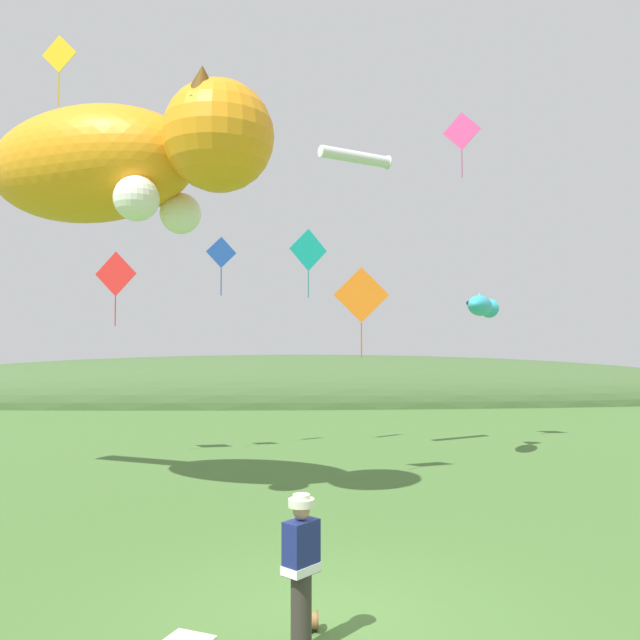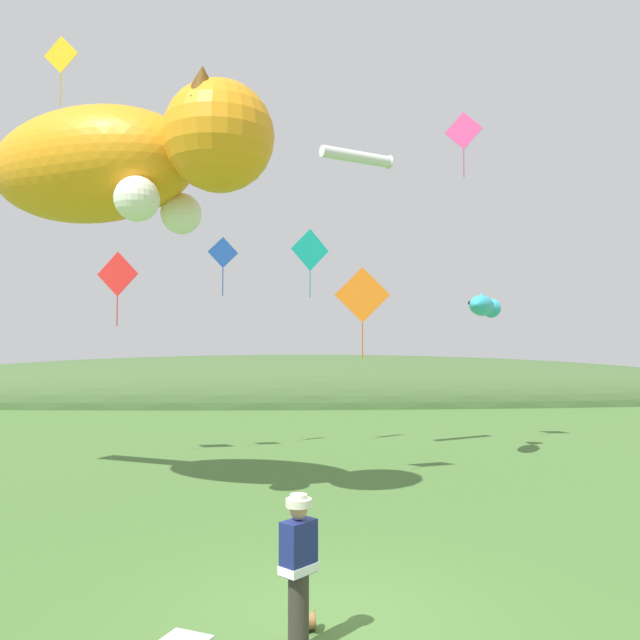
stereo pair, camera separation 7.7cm
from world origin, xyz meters
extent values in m
plane|color=#477033|center=(0.00, 0.00, 0.00)|extent=(120.00, 120.00, 0.00)
ellipsoid|color=#426033|center=(0.00, 30.64, 0.00)|extent=(61.51, 10.24, 5.78)
cylinder|color=#332D28|center=(-0.44, -0.75, 0.44)|extent=(0.24, 0.24, 0.88)
cube|color=navy|center=(-0.44, -0.75, 1.18)|extent=(0.45, 0.45, 0.60)
cube|color=white|center=(-0.44, -0.75, 0.94)|extent=(0.48, 0.48, 0.10)
sphere|color=tan|center=(-0.44, -0.75, 1.59)|extent=(0.20, 0.20, 0.20)
cylinder|color=beige|center=(-0.44, -0.75, 1.68)|extent=(0.30, 0.30, 0.09)
cylinder|color=beige|center=(-0.44, -0.75, 1.74)|extent=(0.20, 0.20, 0.07)
cylinder|color=olive|center=(-0.29, -0.23, 0.13)|extent=(0.12, 0.19, 0.19)
cylinder|color=brown|center=(-0.36, -0.23, 0.13)|extent=(0.02, 0.25, 0.25)
cylinder|color=brown|center=(-0.23, -0.23, 0.13)|extent=(0.02, 0.25, 0.25)
ellipsoid|color=orange|center=(-5.02, 5.99, 7.48)|extent=(5.97, 4.71, 2.52)
ellipsoid|color=white|center=(-4.79, 5.89, 7.03)|extent=(3.77, 2.81, 1.39)
sphere|color=orange|center=(-2.04, 4.64, 7.73)|extent=(2.27, 2.27, 2.27)
cone|color=#55330A|center=(-1.78, 5.21, 8.56)|extent=(1.07, 1.07, 0.76)
cone|color=#55330A|center=(-2.30, 4.07, 8.56)|extent=(1.07, 1.07, 0.76)
sphere|color=white|center=(-3.02, 5.92, 6.41)|extent=(0.91, 0.91, 0.91)
sphere|color=white|center=(-3.65, 4.53, 6.41)|extent=(0.91, 0.91, 0.91)
ellipsoid|color=#33B2CC|center=(5.16, 10.59, 4.67)|extent=(1.42, 1.85, 0.62)
cone|color=#33B2CC|center=(5.72, 11.61, 4.67)|extent=(0.82, 0.79, 0.62)
cone|color=#33B2CC|center=(5.14, 10.54, 4.94)|extent=(0.39, 0.39, 0.29)
sphere|color=black|center=(4.70, 10.19, 4.73)|extent=(0.14, 0.14, 0.14)
cylinder|color=white|center=(1.41, 10.89, 9.27)|extent=(2.34, 1.40, 0.36)
torus|color=white|center=(2.50, 11.43, 9.27)|extent=(0.25, 0.42, 0.44)
cube|color=#19BFBF|center=(0.03, 12.79, 6.67)|extent=(1.29, 0.65, 1.43)
cylinder|color=black|center=(0.03, 12.80, 6.67)|extent=(0.87, 0.44, 0.02)
cube|color=#118585|center=(0.03, 12.79, 5.51)|extent=(0.03, 0.02, 0.90)
cube|color=red|center=(-5.88, 11.18, 5.65)|extent=(1.33, 0.36, 1.37)
cylinder|color=black|center=(-5.88, 11.20, 5.65)|extent=(0.90, 0.25, 0.02)
cube|color=maroon|center=(-5.88, 11.18, 4.51)|extent=(0.03, 0.02, 0.90)
cube|color=#E53F8C|center=(4.97, 11.73, 10.42)|extent=(1.10, 0.60, 1.24)
cylinder|color=black|center=(4.97, 11.74, 10.42)|extent=(0.74, 0.41, 0.02)
cube|color=#A02C62|center=(4.97, 11.73, 9.35)|extent=(0.03, 0.02, 0.90)
cube|color=blue|center=(-2.82, 12.32, 6.50)|extent=(0.95, 0.40, 1.02)
cylinder|color=black|center=(-2.82, 12.34, 6.50)|extent=(0.64, 0.27, 0.02)
cube|color=#1A3E97|center=(-2.82, 12.32, 5.54)|extent=(0.03, 0.02, 0.90)
cube|color=orange|center=(1.25, 7.96, 4.77)|extent=(1.44, 0.04, 1.44)
cylinder|color=black|center=(1.25, 7.97, 4.77)|extent=(0.97, 0.03, 0.02)
cube|color=#A95011|center=(1.25, 7.96, 3.61)|extent=(0.03, 0.01, 0.90)
cube|color=yellow|center=(-6.85, 8.94, 11.38)|extent=(1.01, 0.26, 1.03)
cylinder|color=black|center=(-6.85, 8.95, 11.38)|extent=(0.68, 0.18, 0.02)
cube|color=#A98511|center=(-6.85, 8.94, 10.41)|extent=(0.03, 0.01, 0.90)
camera|label=1|loc=(-0.57, -7.95, 3.48)|focal=35.00mm
camera|label=2|loc=(-0.49, -7.95, 3.48)|focal=35.00mm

